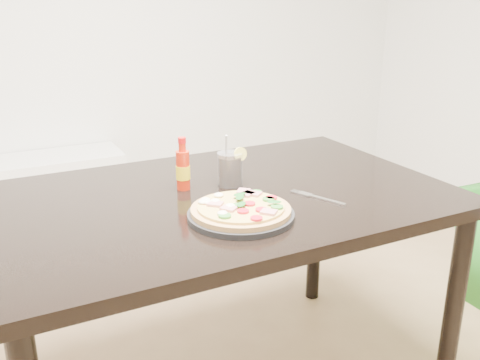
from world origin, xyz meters
name	(u,v)px	position (x,y,z in m)	size (l,w,h in m)	color
dining_table	(223,218)	(-0.17, 0.50, 0.67)	(1.40, 0.90, 0.75)	black
plate	(241,215)	(-0.21, 0.30, 0.76)	(0.30, 0.30, 0.02)	black
pizza	(240,208)	(-0.21, 0.30, 0.78)	(0.28, 0.28, 0.03)	tan
hot_sauce_bottle	(183,169)	(-0.27, 0.59, 0.82)	(0.05, 0.05, 0.17)	red
cola_cup	(230,169)	(-0.12, 0.56, 0.80)	(0.09, 0.08, 0.17)	black
fork	(316,197)	(0.06, 0.33, 0.75)	(0.09, 0.18, 0.00)	silver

